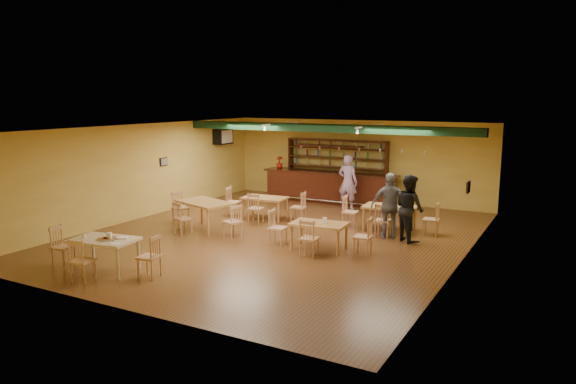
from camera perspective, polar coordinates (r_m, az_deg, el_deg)
The scene contains 23 objects.
floor at distance 15.19m, azimuth -1.05°, elevation -4.62°, with size 12.00×12.00×0.00m, color #542B18.
ceiling_beam at distance 17.22m, azimuth 3.56°, elevation 6.76°, with size 10.00×0.30×0.25m, color black.
track_rail_left at distance 18.57m, azimuth -0.72°, elevation 7.23°, with size 0.05×2.50×0.05m, color white.
track_rail_right at distance 17.23m, azimuth 8.67°, elevation 6.90°, with size 0.05×2.50×0.05m, color white.
ac_unit at distance 20.88m, azimuth -6.87°, elevation 5.84°, with size 0.34×0.70×0.48m, color white.
picture_left at distance 18.55m, azimuth -12.99°, elevation 3.13°, with size 0.04×0.34×0.28m, color black.
picture_right at distance 13.64m, azimuth 18.50°, elevation 0.49°, with size 0.04×0.34×0.28m, color black.
bar_counter at distance 19.91m, azimuth 4.39°, elevation 0.50°, with size 5.12×0.85×1.13m, color #33140A.
back_bar_hutch at distance 20.39m, azimuth 5.14°, elevation 2.35°, with size 3.96×0.40×2.28m, color #33140A.
poinsettia at distance 20.74m, azimuth -0.91°, elevation 3.14°, with size 0.26×0.26×0.47m, color #9F190E.
dining_table_a at distance 17.25m, azimuth -2.45°, elevation -1.68°, with size 1.38×0.83×0.69m, color #A37939.
dining_table_b at distance 15.90m, azimuth 10.64°, elevation -2.77°, with size 1.47×0.88×0.74m, color #A37939.
dining_table_c at distance 15.96m, azimuth -8.77°, elevation -2.48°, with size 1.68×1.01×0.84m, color #A37939.
dining_table_d at distance 13.76m, azimuth 3.28°, elevation -4.68°, with size 1.39×0.84×0.70m, color #A37939.
near_table at distance 12.70m, azimuth -18.78°, elevation -6.33°, with size 1.40×0.90×0.75m, color #CCB988.
pizza_tray at distance 12.53m, azimuth -18.56°, elevation -4.72°, with size 0.40×0.40×0.01m, color silver.
parmesan_shaker at distance 12.83m, azimuth -20.75°, elevation -4.30°, with size 0.07×0.07×0.11m, color #EAE5C6.
napkin_stack at distance 12.49m, azimuth -17.11°, elevation -4.66°, with size 0.20×0.15×0.03m, color white.
pizza_server at distance 12.46m, azimuth -17.92°, elevation -4.73°, with size 0.32×0.09×0.00m, color silver.
side_plate at distance 12.08m, azimuth -17.79°, elevation -5.23°, with size 0.22×0.22×0.01m, color white.
patron_bar at distance 18.69m, azimuth 6.33°, elevation 1.05°, with size 0.69×0.45×1.90m, color #9350AE.
patron_right_a at distance 14.82m, azimuth 12.69°, elevation -1.65°, with size 0.88×0.69×1.81m, color black.
patron_right_b at distance 15.03m, azimuth 10.72°, elevation -1.43°, with size 1.06×0.44×1.80m, color slate.
Camera 1 is at (7.27, -12.78, 3.82)m, focal length 33.70 mm.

